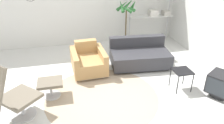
{
  "coord_description": "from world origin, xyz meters",
  "views": [
    {
      "loc": [
        -0.56,
        -3.79,
        2.6
      ],
      "look_at": [
        0.36,
        0.15,
        0.55
      ],
      "focal_mm": 35.0,
      "sensor_mm": 36.0,
      "label": 1
    }
  ],
  "objects": [
    {
      "name": "ottoman",
      "position": [
        -0.92,
        0.02,
        0.26
      ],
      "size": [
        0.48,
        0.41,
        0.35
      ],
      "color": "#BCBCC1",
      "rests_on": "ground_plane"
    },
    {
      "name": "side_table",
      "position": [
        1.72,
        -0.33,
        0.38
      ],
      "size": [
        0.37,
        0.37,
        0.44
      ],
      "color": "black",
      "rests_on": "ground_plane"
    },
    {
      "name": "shelf_unit",
      "position": [
        2.08,
        2.42,
        1.23
      ],
      "size": [
        1.34,
        0.28,
        1.99
      ],
      "color": "#BCBCC1",
      "rests_on": "ground_plane"
    },
    {
      "name": "potted_plant",
      "position": [
        1.22,
        2.06,
        0.68
      ],
      "size": [
        0.54,
        0.58,
        1.47
      ],
      "color": "#333338",
      "rests_on": "ground_plane"
    },
    {
      "name": "ground_plane",
      "position": [
        0.0,
        0.0,
        0.0
      ],
      "size": [
        12.0,
        12.0,
        0.0
      ],
      "primitive_type": "plane",
      "color": "silver"
    },
    {
      "name": "armchair_red",
      "position": [
        -0.06,
        0.86,
        0.26
      ],
      "size": [
        0.8,
        0.93,
        0.69
      ],
      "rotation": [
        0.0,
        0.0,
        3.19
      ],
      "color": "silver",
      "rests_on": "ground_plane"
    },
    {
      "name": "round_rug",
      "position": [
        0.06,
        -0.25,
        0.0
      ],
      "size": [
        2.26,
        2.26,
        0.01
      ],
      "color": "tan",
      "rests_on": "ground_plane"
    },
    {
      "name": "crt_television",
      "position": [
        2.35,
        -0.75,
        0.27
      ],
      "size": [
        0.64,
        0.65,
        0.49
      ],
      "rotation": [
        0.0,
        0.0,
        2.13
      ],
      "color": "black",
      "rests_on": "ground_plane"
    },
    {
      "name": "couch_low",
      "position": [
        1.25,
        0.93,
        0.24
      ],
      "size": [
        1.51,
        1.02,
        0.66
      ],
      "rotation": [
        0.0,
        0.0,
        3.05
      ],
      "color": "black",
      "rests_on": "ground_plane"
    }
  ]
}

